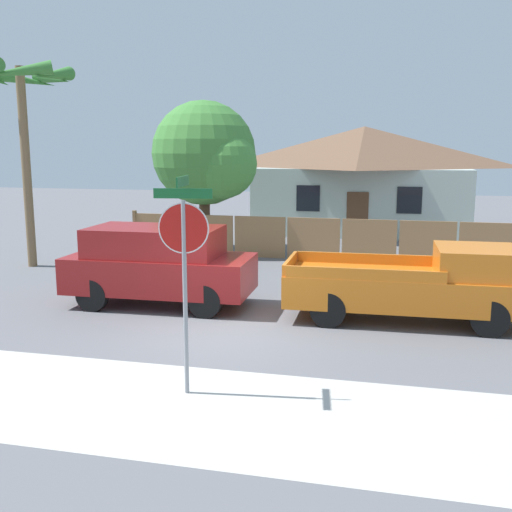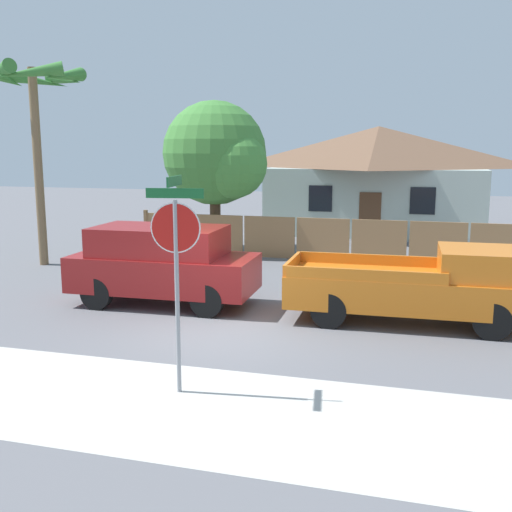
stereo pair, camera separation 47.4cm
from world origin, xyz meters
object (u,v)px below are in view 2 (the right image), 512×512
(house, at_px, (377,177))
(red_suv, at_px, (163,263))
(orange_pickup, at_px, (421,286))
(palm_tree, at_px, (33,93))
(stop_sign, at_px, (176,248))
(oak_tree, at_px, (218,156))

(house, xyz_separation_m, red_suv, (-3.97, -15.36, -1.45))
(orange_pickup, bearing_deg, palm_tree, 161.74)
(house, bearing_deg, red_suv, -104.50)
(house, distance_m, red_suv, 15.93)
(palm_tree, xyz_separation_m, red_suv, (5.95, -3.65, -4.46))
(palm_tree, distance_m, orange_pickup, 13.43)
(stop_sign, bearing_deg, orange_pickup, 45.43)
(house, bearing_deg, stop_sign, -94.20)
(red_suv, bearing_deg, palm_tree, 147.02)
(red_suv, height_order, stop_sign, stop_sign)
(palm_tree, bearing_deg, house, 49.75)
(house, bearing_deg, orange_pickup, -82.07)
(oak_tree, bearing_deg, red_suv, -81.11)
(house, relative_size, red_suv, 2.22)
(orange_pickup, bearing_deg, red_suv, 178.61)
(palm_tree, bearing_deg, orange_pickup, -16.80)
(oak_tree, distance_m, red_suv, 8.19)
(palm_tree, bearing_deg, oak_tree, 40.59)
(oak_tree, distance_m, palm_tree, 6.55)
(oak_tree, height_order, orange_pickup, oak_tree)
(red_suv, relative_size, orange_pickup, 0.85)
(palm_tree, distance_m, red_suv, 8.28)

